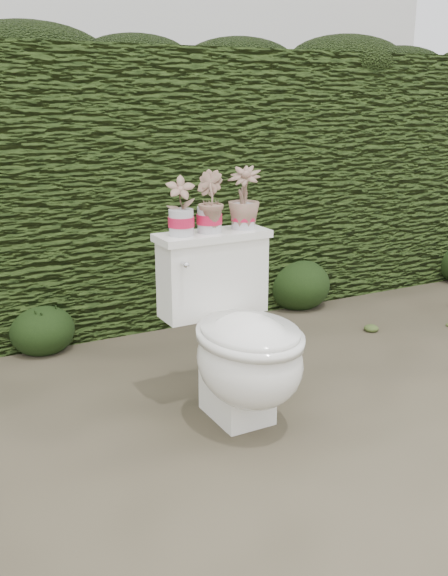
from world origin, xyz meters
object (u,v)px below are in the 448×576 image
potted_plant_center (209,204)px  potted_plant_right (244,200)px  potted_plant_left (181,208)px  toilet (239,341)px

potted_plant_center → potted_plant_right: (0.17, 0.00, 0.00)m
potted_plant_left → potted_plant_center: 0.13m
toilet → potted_plant_left: bearing=121.6°
potted_plant_left → toilet: bearing=-38.2°
toilet → potted_plant_right: (0.15, 0.24, 0.55)m
potted_plant_center → potted_plant_right: bearing=-93.6°
toilet → potted_plant_right: 0.62m
toilet → potted_plant_left: 0.61m
potted_plant_left → potted_plant_center: (0.13, 0.00, 0.01)m
toilet → potted_plant_right: potted_plant_right is taller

